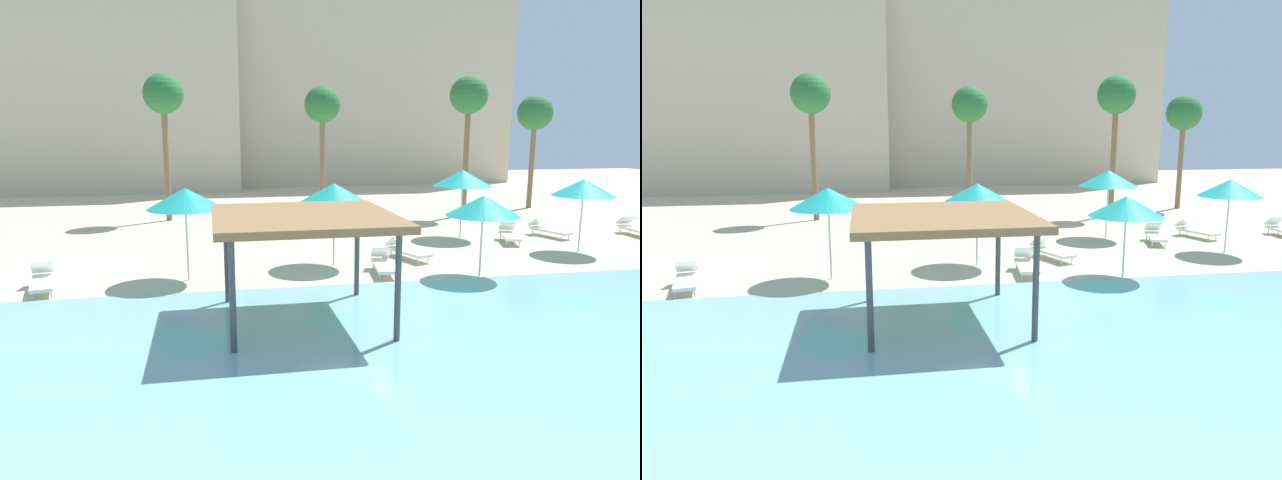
{
  "view_description": "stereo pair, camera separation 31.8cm",
  "coord_description": "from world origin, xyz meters",
  "views": [
    {
      "loc": [
        -3.64,
        -14.66,
        4.72
      ],
      "look_at": [
        -0.44,
        2.0,
        1.3
      ],
      "focal_mm": 32.71,
      "sensor_mm": 36.0,
      "label": 1
    },
    {
      "loc": [
        -3.32,
        -14.71,
        4.72
      ],
      "look_at": [
        -0.44,
        2.0,
        1.3
      ],
      "focal_mm": 32.71,
      "sensor_mm": 36.0,
      "label": 2
    }
  ],
  "objects": [
    {
      "name": "lounge_chair_3",
      "position": [
        -8.4,
        2.61,
        0.33
      ],
      "size": [
        0.98,
        1.98,
        0.74
      ],
      "rotation": [
        0.0,
        0.0,
        -1.36
      ],
      "color": "white",
      "rests_on": "ground"
    },
    {
      "name": "ground_plane",
      "position": [
        0.0,
        0.0,
        0.0
      ],
      "size": [
        80.0,
        80.0,
        0.0
      ],
      "primitive_type": "plane",
      "color": "beige"
    },
    {
      "name": "beach_umbrella_teal_3",
      "position": [
        6.64,
        7.77,
        2.49
      ],
      "size": [
        2.4,
        2.4,
        2.82
      ],
      "color": "silver",
      "rests_on": "ground"
    },
    {
      "name": "palm_tree_3",
      "position": [
        2.39,
        16.14,
        5.5
      ],
      "size": [
        1.9,
        1.9,
        6.62
      ],
      "color": "brown",
      "rests_on": "ground"
    },
    {
      "name": "lounge_chair_1",
      "position": [
        14.18,
        6.9,
        0.33
      ],
      "size": [
        0.72,
        1.93,
        0.74
      ],
      "rotation": [
        0.0,
        0.0,
        -1.64
      ],
      "color": "white",
      "rests_on": "ground"
    },
    {
      "name": "lagoon_water",
      "position": [
        0.0,
        -5.25,
        0.02
      ],
      "size": [
        44.0,
        13.5,
        0.04
      ],
      "primitive_type": "cube",
      "color": "#7AB7C1",
      "rests_on": "ground"
    },
    {
      "name": "beach_umbrella_teal_2",
      "position": [
        4.59,
        1.75,
        2.23
      ],
      "size": [
        2.27,
        2.27,
        2.54
      ],
      "color": "silver",
      "rests_on": "ground"
    },
    {
      "name": "palm_tree_1",
      "position": [
        9.29,
        13.29,
        5.89
      ],
      "size": [
        1.9,
        1.9,
        7.04
      ],
      "color": "brown",
      "rests_on": "ground"
    },
    {
      "name": "palm_tree_0",
      "position": [
        14.13,
        15.23,
        5.11
      ],
      "size": [
        1.9,
        1.9,
        6.21
      ],
      "color": "brown",
      "rests_on": "ground"
    },
    {
      "name": "lounge_chair_4",
      "position": [
        8.2,
        6.54,
        0.33
      ],
      "size": [
        1.17,
        1.99,
        0.74
      ],
      "rotation": [
        0.0,
        0.0,
        -1.89
      ],
      "color": "white",
      "rests_on": "ground"
    },
    {
      "name": "palm_tree_2",
      "position": [
        -5.59,
        14.52,
        5.88
      ],
      "size": [
        1.9,
        1.9,
        7.03
      ],
      "color": "brown",
      "rests_on": "ground"
    },
    {
      "name": "hotel_block_1",
      "position": [
        8.68,
        32.63,
        8.57
      ],
      "size": [
        22.76,
        8.06,
        17.15
      ],
      "primitive_type": "cube",
      "color": "beige",
      "rests_on": "ground"
    },
    {
      "name": "hotel_block_0",
      "position": [
        -9.8,
        31.46,
        7.26
      ],
      "size": [
        16.77,
        11.2,
        14.52
      ],
      "primitive_type": "cube",
      "color": "beige",
      "rests_on": "ground"
    },
    {
      "name": "beach_umbrella_teal_1",
      "position": [
        0.42,
        4.05,
        2.45
      ],
      "size": [
        2.3,
        2.3,
        2.77
      ],
      "color": "silver",
      "rests_on": "ground"
    },
    {
      "name": "lounge_chair_5",
      "position": [
        1.75,
        2.73,
        0.33
      ],
      "size": [
        0.87,
        1.96,
        0.74
      ],
      "rotation": [
        0.0,
        0.0,
        -1.72
      ],
      "color": "white",
      "rests_on": "ground"
    },
    {
      "name": "beach_umbrella_teal_0",
      "position": [
        9.83,
        4.37,
        2.4
      ],
      "size": [
        2.25,
        2.25,
        2.71
      ],
      "color": "silver",
      "rests_on": "ground"
    },
    {
      "name": "lounge_chair_6",
      "position": [
        10.38,
        7.32,
        0.33
      ],
      "size": [
        1.18,
        1.99,
        0.74
      ],
      "rotation": [
        0.0,
        0.0,
        -1.24
      ],
      "color": "white",
      "rests_on": "ground"
    },
    {
      "name": "beach_umbrella_teal_4",
      "position": [
        -4.34,
        3.03,
        2.51
      ],
      "size": [
        2.3,
        2.3,
        2.83
      ],
      "color": "silver",
      "rests_on": "ground"
    },
    {
      "name": "lounge_chair_0",
      "position": [
        3.15,
        4.53,
        0.33
      ],
      "size": [
        1.22,
        1.99,
        0.74
      ],
      "rotation": [
        0.0,
        0.0,
        -1.22
      ],
      "color": "white",
      "rests_on": "ground"
    },
    {
      "name": "shade_pavilion",
      "position": [
        -1.48,
        -1.35,
        2.46
      ],
      "size": [
        4.23,
        4.23,
        2.63
      ],
      "color": "#42474C",
      "rests_on": "ground"
    }
  ]
}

